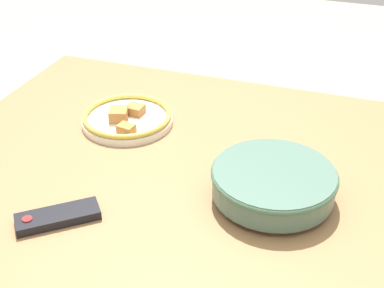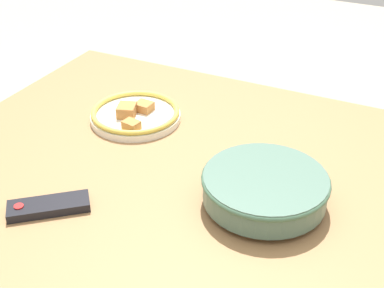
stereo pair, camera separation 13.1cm
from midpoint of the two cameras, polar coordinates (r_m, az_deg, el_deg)
The scene contains 4 objects.
dining_table at distance 1.30m, azimuth 0.99°, elevation -6.08°, with size 1.49×1.02×0.75m.
noodle_bowl at distance 1.17m, azimuth 5.53°, elevation -4.17°, with size 0.28×0.28×0.07m.
food_plate at distance 1.48m, azimuth -9.46°, elevation 2.69°, with size 0.25×0.25×0.05m.
tv_remote at distance 1.17m, azimuth -17.29°, elevation -7.53°, with size 0.17×0.16×0.02m.
Camera 1 is at (-0.26, 1.00, 1.48)m, focal length 50.00 mm.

